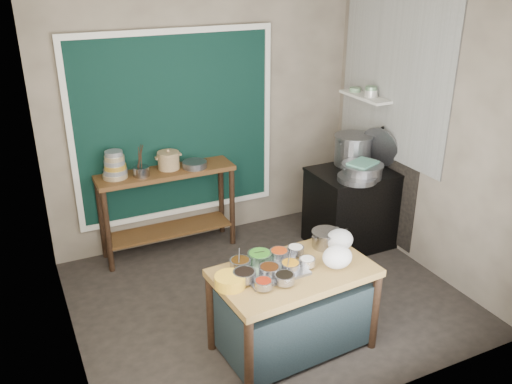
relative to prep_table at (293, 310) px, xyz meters
name	(u,v)px	position (x,y,z in m)	size (l,w,h in m)	color
floor	(266,297)	(0.14, 0.75, -0.39)	(3.50, 3.00, 0.02)	#2D2722
back_wall	(205,117)	(0.14, 2.26, 1.02)	(3.50, 0.02, 2.80)	gray
left_wall	(53,195)	(-1.62, 0.75, 1.02)	(0.02, 3.00, 2.80)	gray
right_wall	(426,133)	(1.90, 0.75, 1.02)	(0.02, 3.00, 2.80)	gray
curtain_panel	(176,126)	(-0.21, 2.22, 0.98)	(2.10, 0.02, 1.90)	black
curtain_frame	(176,127)	(-0.21, 2.21, 0.98)	(2.22, 0.03, 2.02)	beige
tile_panel	(393,78)	(1.87, 1.30, 1.48)	(0.02, 1.70, 1.70)	#B2B2AA
soot_patch	(377,177)	(1.88, 1.40, 0.32)	(0.01, 1.30, 1.30)	black
wall_shelf	(365,97)	(1.77, 1.60, 1.23)	(0.22, 0.70, 0.03)	beige
prep_table	(293,310)	(0.00, 0.00, 0.00)	(1.25, 0.72, 0.75)	brown
back_counter	(168,211)	(-0.41, 2.03, 0.10)	(1.45, 0.40, 0.95)	#503217
stove_block	(352,209)	(1.49, 1.30, 0.05)	(0.90, 0.68, 0.85)	black
stove_top	(355,172)	(1.49, 1.30, 0.49)	(0.92, 0.69, 0.03)	black
condiment_tray	(273,271)	(-0.17, 0.05, 0.39)	(0.50, 0.36, 0.02)	gray
condiment_bowls	(269,265)	(-0.19, 0.06, 0.43)	(0.70, 0.52, 0.08)	gray
yellow_basin	(230,281)	(-0.54, 0.01, 0.42)	(0.23, 0.23, 0.09)	gold
saucepan	(326,239)	(0.43, 0.22, 0.44)	(0.26, 0.26, 0.14)	gray
plastic_bag_a	(337,257)	(0.32, -0.11, 0.47)	(0.24, 0.21, 0.18)	white
plastic_bag_b	(339,240)	(0.49, 0.12, 0.47)	(0.24, 0.20, 0.18)	white
bowl_stack	(114,166)	(-0.93, 2.06, 0.70)	(0.25, 0.25, 0.28)	tan
utensil_cup	(141,171)	(-0.68, 1.98, 0.62)	(0.17, 0.17, 0.10)	gray
ceramic_crock	(169,161)	(-0.36, 2.06, 0.66)	(0.24, 0.24, 0.16)	#9B8154
wide_bowl	(195,164)	(-0.10, 1.98, 0.61)	(0.26, 0.26, 0.07)	gray
stock_pot	(353,150)	(1.57, 1.49, 0.67)	(0.43, 0.43, 0.34)	gray
pot_lid	(379,147)	(1.79, 1.31, 0.73)	(0.46, 0.46, 0.02)	gray
steamer	(362,171)	(1.44, 1.12, 0.58)	(0.45, 0.45, 0.14)	gray
green_cloth	(363,163)	(1.44, 1.12, 0.66)	(0.29, 0.22, 0.02)	#559B85
shallow_pan	(357,178)	(1.34, 1.06, 0.53)	(0.41, 0.41, 0.05)	gray
shelf_bowl_stack	(371,92)	(1.77, 1.52, 1.29)	(0.14, 0.14, 0.12)	silver
shelf_bowl_green	(355,90)	(1.77, 1.80, 1.26)	(0.13, 0.13, 0.05)	gray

